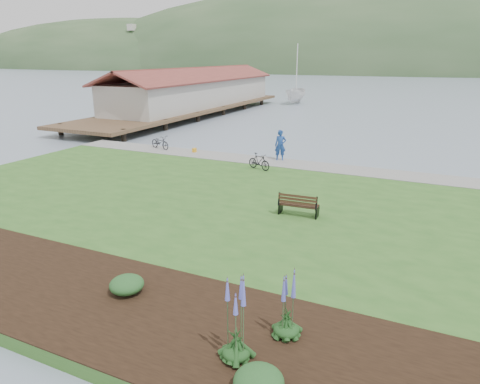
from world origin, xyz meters
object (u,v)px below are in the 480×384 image
(park_bench, at_px, (298,204))
(person, at_px, (280,143))
(sailboat, at_px, (295,104))
(bicycle_a, at_px, (160,142))

(park_bench, relative_size, person, 0.73)
(person, xyz_separation_m, sailboat, (-10.53, 35.95, -1.53))
(park_bench, bearing_deg, bicycle_a, 142.94)
(park_bench, height_order, bicycle_a, park_bench)
(park_bench, relative_size, bicycle_a, 0.89)
(park_bench, xyz_separation_m, person, (-4.01, 8.94, 0.63))
(park_bench, xyz_separation_m, bicycle_a, (-12.89, 8.64, -0.01))
(park_bench, bearing_deg, person, 110.92)
(bicycle_a, height_order, sailboat, sailboat)
(person, bearing_deg, bicycle_a, 160.99)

